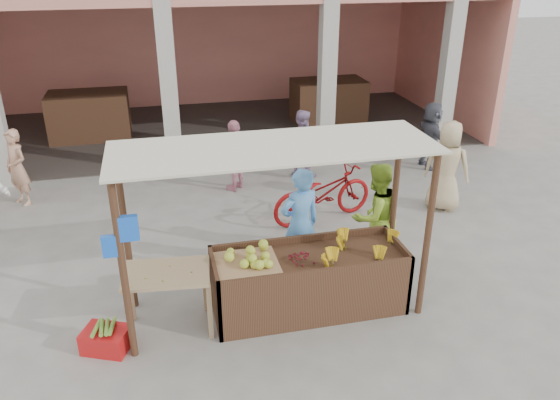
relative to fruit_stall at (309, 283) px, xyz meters
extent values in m
plane|color=slate|center=(-0.50, 0.00, -0.40)|extent=(60.00, 60.00, 0.00)
cube|color=#E78C78|center=(-0.50, 11.40, 1.60)|extent=(14.00, 0.20, 4.00)
cube|color=#E78C78|center=(6.40, 8.50, 1.60)|extent=(0.20, 6.00, 4.00)
cube|color=#B7B2A7|center=(-1.50, 5.65, 1.60)|extent=(0.35, 0.35, 4.00)
cube|color=#B7B2A7|center=(2.00, 5.65, 1.60)|extent=(0.35, 0.35, 4.00)
cube|color=#B7B2A7|center=(5.00, 5.65, 1.60)|extent=(0.35, 0.35, 4.00)
cube|color=#523120|center=(-3.50, 8.50, 0.20)|extent=(2.00, 1.20, 1.20)
cube|color=#523120|center=(3.00, 8.50, 0.20)|extent=(2.00, 1.20, 1.20)
cube|color=#523120|center=(0.00, 0.00, 0.00)|extent=(2.60, 0.95, 0.80)
cylinder|color=#523120|center=(-2.35, -0.45, 0.78)|extent=(0.09, 0.09, 2.35)
cylinder|color=#523120|center=(1.45, -0.45, 0.78)|extent=(0.09, 0.09, 2.35)
cylinder|color=#523120|center=(-2.35, 0.60, 0.78)|extent=(0.09, 0.09, 2.35)
cylinder|color=#523120|center=(1.45, 0.60, 0.78)|extent=(0.09, 0.09, 2.35)
cube|color=beige|center=(-0.45, 0.08, 1.97)|extent=(4.00, 1.35, 0.03)
cube|color=blue|center=(-2.23, -0.45, 1.35)|extent=(0.22, 0.08, 0.30)
cube|color=blue|center=(-2.45, -0.45, 1.15)|extent=(0.18, 0.07, 0.26)
cube|color=#AB8058|center=(-0.86, -0.02, 0.43)|extent=(0.82, 0.71, 0.06)
ellipsoid|color=#E2E744|center=(-0.86, -0.02, 0.54)|extent=(0.70, 0.61, 0.15)
ellipsoid|color=maroon|center=(-0.11, -0.05, 0.47)|extent=(0.41, 0.34, 0.13)
cube|color=tan|center=(-1.88, -0.03, 0.45)|extent=(1.14, 0.83, 0.04)
cube|color=tan|center=(-2.36, -0.34, 0.01)|extent=(0.06, 0.06, 0.83)
cube|color=tan|center=(-1.39, -0.34, 0.01)|extent=(0.06, 0.06, 0.83)
cube|color=tan|center=(-2.36, 0.28, 0.01)|extent=(0.06, 0.06, 0.83)
cube|color=tan|center=(-1.39, 0.28, 0.01)|extent=(0.06, 0.06, 0.83)
cube|color=red|center=(-2.68, -0.26, -0.26)|extent=(0.66, 0.58, 0.29)
ellipsoid|color=maroon|center=(2.28, 5.29, -0.06)|extent=(0.49, 0.49, 0.67)
ellipsoid|color=maroon|center=(2.67, 5.35, -0.06)|extent=(0.49, 0.49, 0.67)
imported|color=#5AA5F1|center=(0.09, 0.81, 0.54)|extent=(0.81, 0.67, 1.88)
imported|color=#95BD31|center=(1.29, 0.87, 0.50)|extent=(0.97, 0.71, 1.80)
imported|color=maroon|center=(0.99, 2.57, 0.15)|extent=(1.22, 2.22, 1.10)
imported|color=pink|center=(-0.32, 4.32, 0.39)|extent=(1.01, 1.00, 1.58)
imported|color=tan|center=(3.39, 2.51, 0.55)|extent=(1.09, 1.05, 1.91)
imported|color=#4B4C57|center=(4.13, 4.56, 0.40)|extent=(0.65, 1.49, 1.59)
imported|color=tan|center=(-4.50, 4.57, 0.38)|extent=(0.72, 0.72, 1.56)
imported|color=#9A7FA6|center=(1.16, 4.71, 0.41)|extent=(0.91, 0.82, 1.63)
camera|label=1|loc=(-1.81, -6.03, 4.17)|focal=35.00mm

